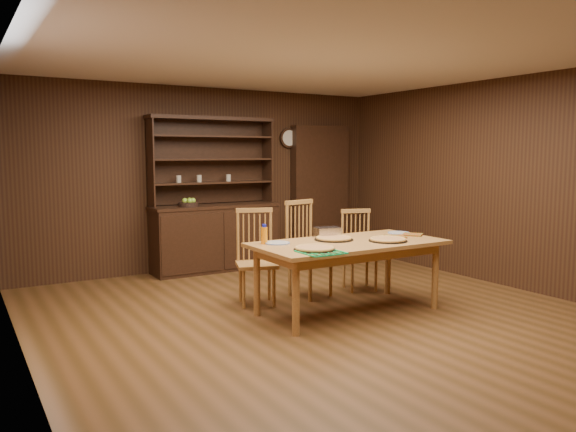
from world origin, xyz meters
TOP-DOWN VIEW (x-y plane):
  - floor at (0.00, 0.00)m, footprint 6.00×6.00m
  - room_shell at (0.00, 0.00)m, footprint 6.00×6.00m
  - china_hutch at (-0.00, 2.75)m, footprint 1.84×0.52m
  - doorway at (1.90, 2.90)m, footprint 1.00×0.18m
  - wall_clock at (1.35, 2.96)m, footprint 0.30×0.05m
  - dining_table at (0.33, 0.06)m, footprint 2.00×1.00m
  - chair_left at (-0.32, 0.89)m, footprint 0.55×0.53m
  - chair_center at (0.33, 0.89)m, footprint 0.55×0.53m
  - chair_right at (1.07, 0.83)m, footprint 0.49×0.48m
  - pizza_left at (-0.26, -0.19)m, footprint 0.40×0.40m
  - pizza_right at (0.70, -0.14)m, footprint 0.40×0.40m
  - pizza_center at (0.26, 0.22)m, footprint 0.41×0.41m
  - cooling_rack at (-0.29, -0.34)m, footprint 0.40×0.40m
  - plate_left at (-0.38, 0.31)m, footprint 0.26×0.26m
  - plate_right at (1.18, 0.22)m, footprint 0.26×0.26m
  - foil_dish at (0.33, 0.44)m, footprint 0.30×0.25m
  - juice_bottle at (-0.49, 0.38)m, footprint 0.07×0.07m
  - pot_holder_a at (1.22, 0.05)m, footprint 0.29×0.29m
  - pot_holder_b at (0.96, 0.04)m, footprint 0.28×0.28m
  - fruit_bowl at (-0.41, 2.69)m, footprint 0.29×0.29m

SIDE VIEW (x-z plane):
  - floor at x=0.00m, z-range 0.00..0.00m
  - chair_right at x=1.07m, z-range 0.03..1.01m
  - chair_left at x=-0.32m, z-range 0.03..1.09m
  - china_hutch at x=0.00m, z-range -0.49..1.68m
  - chair_center at x=0.33m, z-range 0.04..1.16m
  - dining_table at x=0.33m, z-range 0.30..1.05m
  - pot_holder_b at x=0.96m, z-range 0.75..0.77m
  - pot_holder_a at x=1.22m, z-range 0.75..0.77m
  - cooling_rack at x=-0.29m, z-range 0.75..0.77m
  - plate_right at x=1.18m, z-range 0.75..0.77m
  - plate_left at x=-0.38m, z-range 0.75..0.77m
  - pizza_center at x=0.26m, z-range 0.75..0.79m
  - pizza_right at x=0.70m, z-range 0.75..0.79m
  - pizza_left at x=-0.26m, z-range 0.75..0.79m
  - foil_dish at x=0.33m, z-range 0.75..0.86m
  - juice_bottle at x=-0.49m, z-range 0.74..0.94m
  - fruit_bowl at x=-0.41m, z-range 0.92..1.04m
  - doorway at x=1.90m, z-range 0.00..2.10m
  - room_shell at x=0.00m, z-range -1.42..4.58m
  - wall_clock at x=1.35m, z-range 1.75..2.05m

